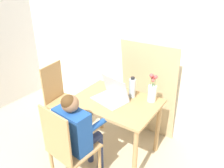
% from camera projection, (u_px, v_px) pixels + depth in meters
% --- Properties ---
extents(wall_back, '(6.40, 0.05, 2.50)m').
position_uv_depth(wall_back, '(153.00, 41.00, 2.62)').
color(wall_back, white).
rests_on(wall_back, ground_plane).
extents(dining_table, '(0.93, 0.67, 0.72)m').
position_uv_depth(dining_table, '(116.00, 109.00, 2.46)').
color(dining_table, tan).
rests_on(dining_table, ground_plane).
extents(chair_occupied, '(0.44, 0.44, 0.96)m').
position_uv_depth(chair_occupied, '(68.00, 148.00, 2.07)').
color(chair_occupied, tan).
rests_on(chair_occupied, ground_plane).
extents(chair_spare, '(0.45, 0.45, 0.96)m').
position_uv_depth(chair_spare, '(61.00, 99.00, 2.90)').
color(chair_spare, tan).
rests_on(chair_spare, ground_plane).
extents(person_seated, '(0.39, 0.45, 1.04)m').
position_uv_depth(person_seated, '(77.00, 129.00, 2.09)').
color(person_seated, '#1E4C9E').
rests_on(person_seated, ground_plane).
extents(laptop, '(0.42, 0.33, 0.25)m').
position_uv_depth(laptop, '(112.00, 95.00, 2.41)').
color(laptop, '#B2B2B7').
rests_on(laptop, dining_table).
extents(flower_vase, '(0.09, 0.09, 0.32)m').
position_uv_depth(flower_vase, '(152.00, 91.00, 2.35)').
color(flower_vase, silver).
rests_on(flower_vase, dining_table).
extents(water_bottle, '(0.08, 0.08, 0.24)m').
position_uv_depth(water_bottle, '(132.00, 88.00, 2.44)').
color(water_bottle, silver).
rests_on(water_bottle, dining_table).
extents(cardboard_panel, '(0.72, 0.20, 1.29)m').
position_uv_depth(cardboard_panel, '(148.00, 92.00, 2.75)').
color(cardboard_panel, tan).
rests_on(cardboard_panel, ground_plane).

